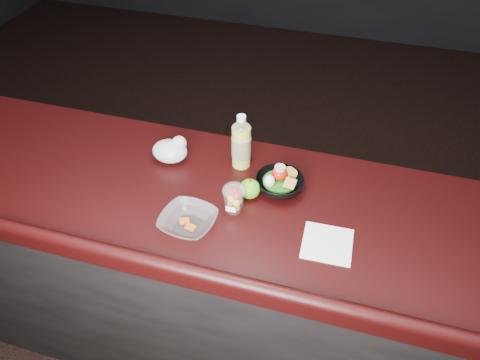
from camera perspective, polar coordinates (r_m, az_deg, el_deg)
name	(u,v)px	position (r m, az deg, el deg)	size (l,w,h in m)	color
room_shell	(145,2)	(1.02, -11.48, 20.44)	(8.00, 8.00, 8.00)	black
counter	(216,279)	(2.08, -2.98, -11.93)	(4.06, 0.71, 1.02)	black
lemonade_bottle	(241,145)	(1.76, 0.16, 4.29)	(0.08, 0.08, 0.23)	gold
fruit_cup	(234,198)	(1.60, -0.74, -2.16)	(0.08, 0.08, 0.11)	white
green_apple	(250,189)	(1.67, 1.20, -1.08)	(0.08, 0.08, 0.08)	#449210
plastic_bag	(171,150)	(1.84, -8.41, 3.63)	(0.14, 0.11, 0.10)	silver
snack_bowl	(279,183)	(1.70, 4.81, -0.32)	(0.21, 0.21, 0.10)	black
takeout_bowl	(188,221)	(1.58, -6.35, -5.03)	(0.21, 0.21, 0.05)	silver
paper_napkin	(327,243)	(1.56, 10.59, -7.62)	(0.16, 0.16, 0.00)	white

